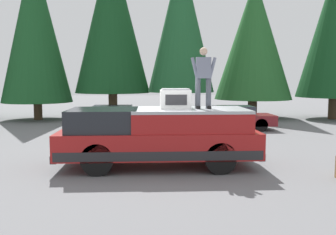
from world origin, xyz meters
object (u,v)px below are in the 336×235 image
compressor_unit (175,99)px  parked_car_maroon (231,118)px  person_on_truck_bed (203,76)px  pickup_truck (159,136)px  parked_car_silver (111,117)px

compressor_unit → parked_car_maroon: compressor_unit is taller
person_on_truck_bed → parked_car_maroon: (7.55, -2.51, -1.97)m
compressor_unit → person_on_truck_bed: 1.00m
person_on_truck_bed → parked_car_maroon: person_on_truck_bed is taller
pickup_truck → parked_car_maroon: 8.41m
pickup_truck → parked_car_silver: (8.11, 2.10, -0.29)m
person_on_truck_bed → parked_car_silver: bearing=22.3°
compressor_unit → parked_car_maroon: bearing=-23.7°
parked_car_maroon → parked_car_silver: bearing=84.3°
pickup_truck → person_on_truck_bed: (-0.02, -1.25, 1.68)m
parked_car_maroon → parked_car_silver: size_ratio=1.00×
person_on_truck_bed → parked_car_silver: 9.01m
parked_car_maroon → compressor_unit: bearing=156.3°
pickup_truck → compressor_unit: 1.16m
compressor_unit → parked_car_silver: 8.56m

